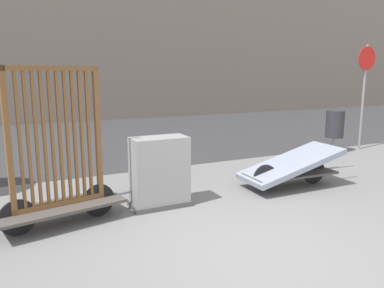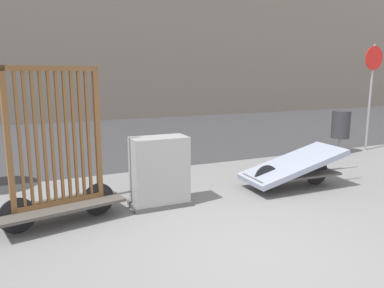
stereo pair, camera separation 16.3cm
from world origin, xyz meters
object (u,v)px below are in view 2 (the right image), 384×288
Objects in this scene: bike_cart_with_bedframe at (58,171)px; utility_cabinet at (160,174)px; bike_cart_with_mattress at (293,167)px; sign_post at (372,81)px; trash_bin at (341,125)px.

bike_cart_with_bedframe is 2.21× the size of utility_cabinet.
bike_cart_with_mattress is 0.88× the size of sign_post.
utility_cabinet is at bearing -164.53° from sign_post.
trash_bin is (3.09, 1.93, 0.36)m from bike_cart_with_mattress.
bike_cart_with_mattress is 3.66m from trash_bin.
trash_bin is at bearing 34.19° from bike_cart_with_mattress.
utility_cabinet is (-2.49, 0.12, 0.12)m from bike_cart_with_mattress.
bike_cart_with_bedframe is 7.32m from trash_bin.
utility_cabinet is at bearing 179.43° from bike_cart_with_mattress.
bike_cart_with_mattress is at bearing -147.92° from trash_bin.
bike_cart_with_bedframe reaches higher than trash_bin.
bike_cart_with_bedframe is 8.32m from sign_post.
bike_cart_with_bedframe is 0.98× the size of bike_cart_with_mattress.
sign_post is (6.54, 1.81, 1.33)m from utility_cabinet.
utility_cabinet is 0.39× the size of sign_post.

